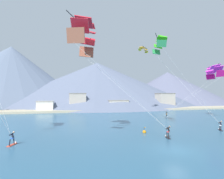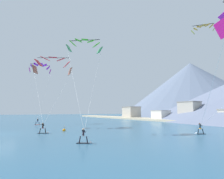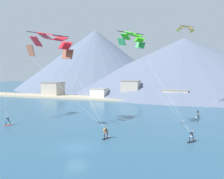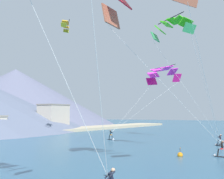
% 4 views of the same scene
% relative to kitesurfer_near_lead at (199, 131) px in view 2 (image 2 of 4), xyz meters
% --- Properties ---
extents(ground_plane, '(400.00, 400.00, 0.00)m').
position_rel_kitesurfer_near_lead_xyz_m(ground_plane, '(-15.15, -25.37, -0.51)').
color(ground_plane, '#2D5B7A').
extents(kitesurfer_near_lead, '(1.03, 1.76, 1.75)m').
position_rel_kitesurfer_near_lead_xyz_m(kitesurfer_near_lead, '(0.00, 0.00, 0.00)').
color(kitesurfer_near_lead, black).
rests_on(kitesurfer_near_lead, ground).
extents(kitesurfer_near_trail, '(0.91, 1.78, 1.69)m').
position_rel_kitesurfer_near_lead_xyz_m(kitesurfer_near_trail, '(-32.39, -18.74, -0.04)').
color(kitesurfer_near_trail, '#E54C33').
rests_on(kitesurfer_near_trail, ground).
extents(kitesurfer_mid_center, '(0.88, 1.78, 1.74)m').
position_rel_kitesurfer_near_lead_xyz_m(kitesurfer_mid_center, '(-12.82, -20.38, 0.00)').
color(kitesurfer_mid_center, black).
rests_on(kitesurfer_mid_center, ground).
extents(kitesurfer_far_left, '(1.33, 1.65, 1.69)m').
position_rel_kitesurfer_near_lead_xyz_m(kitesurfer_far_left, '(-1.23, -17.97, -0.04)').
color(kitesurfer_far_left, black).
rests_on(kitesurfer_far_left, ground).
extents(parafoil_kite_near_trail, '(7.09, 6.40, 16.64)m').
position_rel_kitesurfer_near_lead_xyz_m(parafoil_kite_near_trail, '(-38.64, -18.24, 16.25)').
color(parafoil_kite_near_trail, '#8F1288').
extents(parafoil_kite_mid_center, '(13.47, 8.62, 14.82)m').
position_rel_kitesurfer_near_lead_xyz_m(parafoil_kite_mid_center, '(-23.96, -17.37, 13.96)').
color(parafoil_kite_mid_center, '#9E573E').
extents(parafoil_kite_far_left, '(11.05, 6.19, 14.72)m').
position_rel_kitesurfer_near_lead_xyz_m(parafoil_kite_far_left, '(-10.49, -14.79, 14.43)').
color(parafoil_kite_far_left, '#309754').
extents(parafoil_kite_distant_high_outer, '(4.25, 3.52, 1.58)m').
position_rel_kitesurfer_near_lead_xyz_m(parafoil_kite_distant_high_outer, '(-2.98, 7.81, 19.93)').
color(parafoil_kite_distant_high_outer, olive).
extents(race_marker_buoy, '(0.56, 0.56, 1.02)m').
position_rel_kitesurfer_near_lead_xyz_m(race_marker_buoy, '(-14.59, -16.76, -0.36)').
color(race_marker_buoy, orange).
rests_on(race_marker_buoy, ground).
extents(shoreline_strip, '(180.00, 10.00, 0.70)m').
position_rel_kitesurfer_near_lead_xyz_m(shoreline_strip, '(-15.15, 24.74, -0.16)').
color(shoreline_strip, '#BCAD8E').
rests_on(shoreline_strip, ground).
extents(shore_building_quay_east, '(5.90, 5.31, 3.92)m').
position_rel_kitesurfer_near_lead_xyz_m(shore_building_quay_east, '(-33.49, 26.04, 1.46)').
color(shore_building_quay_east, silver).
rests_on(shore_building_quay_east, ground).
extents(shore_building_quay_west, '(6.50, 4.87, 6.86)m').
position_rel_kitesurfer_near_lead_xyz_m(shore_building_quay_west, '(-21.87, 27.78, 2.93)').
color(shore_building_quay_west, '#B7AD9E').
rests_on(shore_building_quay_west, ground).
extents(shore_building_old_town, '(7.65, 6.61, 5.90)m').
position_rel_kitesurfer_near_lead_xyz_m(shore_building_old_town, '(-54.75, 27.39, 2.45)').
color(shore_building_old_town, '#B7AD9E').
rests_on(shore_building_old_town, ground).
extents(mountain_peak_central_summit, '(88.49, 88.49, 23.93)m').
position_rel_kitesurfer_near_lead_xyz_m(mountain_peak_central_summit, '(-59.14, 86.38, 11.45)').
color(mountain_peak_central_summit, slate).
rests_on(mountain_peak_central_summit, ground).
extents(mountain_peak_far_spur, '(100.17, 100.17, 38.10)m').
position_rel_kitesurfer_near_lead_xyz_m(mountain_peak_far_spur, '(-60.88, 84.41, 18.54)').
color(mountain_peak_far_spur, slate).
rests_on(mountain_peak_far_spur, ground).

